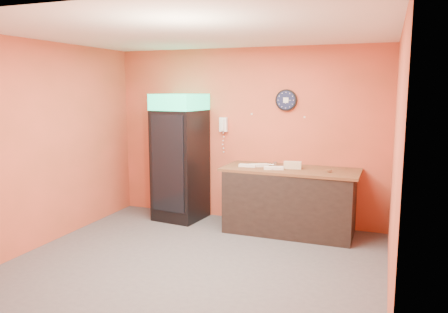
% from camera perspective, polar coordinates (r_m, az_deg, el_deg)
% --- Properties ---
extents(floor, '(4.50, 4.50, 0.00)m').
position_cam_1_polar(floor, '(5.64, -3.64, -13.64)').
color(floor, '#47474C').
rests_on(floor, ground).
extents(back_wall, '(4.50, 0.02, 2.80)m').
position_cam_1_polar(back_wall, '(7.12, 2.86, 2.77)').
color(back_wall, '#DD583E').
rests_on(back_wall, floor).
extents(left_wall, '(0.02, 4.00, 2.80)m').
position_cam_1_polar(left_wall, '(6.51, -22.14, 1.55)').
color(left_wall, '#DD583E').
rests_on(left_wall, floor).
extents(right_wall, '(0.02, 4.00, 2.80)m').
position_cam_1_polar(right_wall, '(4.81, 21.48, -0.82)').
color(right_wall, '#DD583E').
rests_on(right_wall, floor).
extents(ceiling, '(4.50, 4.00, 0.02)m').
position_cam_1_polar(ceiling, '(5.25, -3.95, 15.89)').
color(ceiling, white).
rests_on(ceiling, back_wall).
extents(beverage_cooler, '(0.80, 0.81, 2.07)m').
position_cam_1_polar(beverage_cooler, '(7.18, -5.86, -0.34)').
color(beverage_cooler, black).
rests_on(beverage_cooler, floor).
extents(prep_counter, '(1.88, 0.85, 0.94)m').
position_cam_1_polar(prep_counter, '(6.68, 8.57, -5.86)').
color(prep_counter, black).
rests_on(prep_counter, floor).
extents(wall_clock, '(0.33, 0.06, 0.33)m').
position_cam_1_polar(wall_clock, '(6.88, 8.13, 7.30)').
color(wall_clock, black).
rests_on(wall_clock, back_wall).
extents(wall_phone, '(0.13, 0.11, 0.23)m').
position_cam_1_polar(wall_phone, '(7.17, -0.08, 4.19)').
color(wall_phone, white).
rests_on(wall_phone, back_wall).
extents(butcher_paper, '(2.03, 0.88, 0.04)m').
position_cam_1_polar(butcher_paper, '(6.57, 8.67, -1.73)').
color(butcher_paper, brown).
rests_on(butcher_paper, prep_counter).
extents(sub_roll_stack, '(0.27, 0.12, 0.11)m').
position_cam_1_polar(sub_roll_stack, '(6.55, 8.96, -1.12)').
color(sub_roll_stack, beige).
rests_on(sub_roll_stack, butcher_paper).
extents(wrapped_sandwich_left, '(0.26, 0.11, 0.04)m').
position_cam_1_polar(wrapped_sandwich_left, '(6.65, 3.08, -1.19)').
color(wrapped_sandwich_left, white).
rests_on(wrapped_sandwich_left, butcher_paper).
extents(wrapped_sandwich_mid, '(0.31, 0.19, 0.04)m').
position_cam_1_polar(wrapped_sandwich_mid, '(6.46, 6.50, -1.50)').
color(wrapped_sandwich_mid, white).
rests_on(wrapped_sandwich_mid, butcher_paper).
extents(wrapped_sandwich_right, '(0.30, 0.23, 0.04)m').
position_cam_1_polar(wrapped_sandwich_right, '(6.67, 4.57, -1.14)').
color(wrapped_sandwich_right, white).
rests_on(wrapped_sandwich_right, butcher_paper).
extents(kitchen_tool, '(0.06, 0.06, 0.06)m').
position_cam_1_polar(kitchen_tool, '(6.79, 6.74, -0.92)').
color(kitchen_tool, silver).
rests_on(kitchen_tool, butcher_paper).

